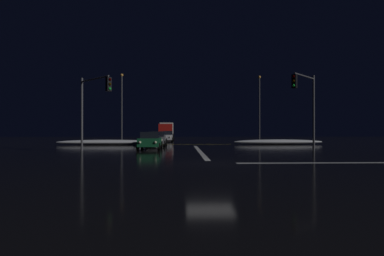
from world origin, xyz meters
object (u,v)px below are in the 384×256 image
Objects in this scene: sedan_gray at (157,139)px; sedan_white at (166,136)px; sedan_green at (150,140)px; sedan_black at (167,135)px; streetlamp_right_far at (259,104)px; box_truck at (166,130)px; streetlamp_left_far at (122,103)px; traffic_signal_ne at (306,98)px; sedan_silver at (159,137)px; traffic_signal_nw at (93,99)px.

sedan_white is at bearing 87.86° from sedan_gray.
sedan_green is at bearing -91.91° from sedan_white.
sedan_black is at bearing 88.67° from sedan_gray.
sedan_white is at bearing -173.88° from streetlamp_right_far.
sedan_white is (0.45, 11.95, 0.00)m from sedan_gray.
box_truck is 14.00m from streetlamp_left_far.
traffic_signal_ne is at bearing -49.36° from streetlamp_left_far.
sedan_black is at bearing 163.91° from streetlamp_right_far.
traffic_signal_ne is at bearing -59.18° from sedan_white.
traffic_signal_ne is (12.99, -3.16, 3.60)m from sedan_green.
streetlamp_right_far is (14.65, 13.47, 4.93)m from sedan_gray.
sedan_black is 29.41m from traffic_signal_ne.
sedan_gray is 1.00× the size of sedan_white.
sedan_silver is 15.72m from traffic_signal_nw.
streetlamp_right_far reaches higher than sedan_silver.
traffic_signal_nw is 17.21m from traffic_signal_ne.
streetlamp_left_far reaches higher than streetlamp_right_far.
sedan_green is 0.43× the size of streetlamp_right_far.
sedan_black is (-0.04, 5.63, 0.00)m from sedan_white.
sedan_black is 27.18m from traffic_signal_nw.
sedan_black is at bearing 115.21° from traffic_signal_ne.
traffic_signal_ne is (12.40, -20.78, 3.60)m from sedan_white.
sedan_green is at bearing -72.19° from streetlamp_left_far.
sedan_silver is at bearing -90.19° from box_truck.
streetlamp_right_far is at bearing 6.12° from sedan_white.
sedan_silver is (-0.05, 11.48, 0.00)m from sedan_green.
streetlamp_right_far reaches higher than sedan_gray.
sedan_gray is 0.43× the size of streetlamp_right_far.
sedan_gray is 17.58m from sedan_black.
sedan_black is at bearing 31.49° from streetlamp_left_far.
sedan_gray is 25.36m from box_truck.
sedan_white is 15.11m from streetlamp_right_far.
box_truck is at bearing 141.20° from streetlamp_right_far.
sedan_green is 1.00× the size of sedan_gray.
streetlamp_right_far reaches higher than sedan_green.
box_truck reaches higher than sedan_silver.
box_truck reaches higher than sedan_black.
sedan_black is 0.42× the size of streetlamp_left_far.
traffic_signal_nw is at bearing -100.18° from sedan_black.
sedan_black is 0.67× the size of traffic_signal_ne.
traffic_signal_ne reaches higher than sedan_silver.
box_truck is (-0.53, 7.77, 0.91)m from sedan_black.
sedan_gray is 20.50m from streetlamp_right_far.
box_truck is at bearing 89.96° from sedan_green.
sedan_silver is at bearing -92.90° from sedan_black.
streetlamp_left_far is at bearing 94.94° from traffic_signal_nw.
box_truck is 19.37m from streetlamp_right_far.
sedan_black is (0.55, 23.26, 0.00)m from sedan_green.
sedan_green is at bearing -91.36° from sedan_black.
sedan_gray is at bearing -92.14° from sedan_white.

